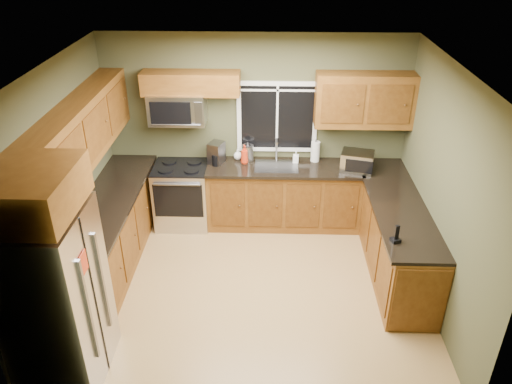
# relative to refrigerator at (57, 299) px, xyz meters

# --- Properties ---
(floor) EXTENTS (4.20, 4.20, 0.00)m
(floor) POSITION_rel_refrigerator_xyz_m (1.74, 1.30, -0.90)
(floor) COLOR #9D7745
(floor) RESTS_ON ground
(ceiling) EXTENTS (4.20, 4.20, 0.00)m
(ceiling) POSITION_rel_refrigerator_xyz_m (1.74, 1.30, 1.80)
(ceiling) COLOR white
(ceiling) RESTS_ON back_wall
(back_wall) EXTENTS (4.20, 0.00, 4.20)m
(back_wall) POSITION_rel_refrigerator_xyz_m (1.74, 3.10, 0.45)
(back_wall) COLOR #46472C
(back_wall) RESTS_ON ground
(front_wall) EXTENTS (4.20, 0.00, 4.20)m
(front_wall) POSITION_rel_refrigerator_xyz_m (1.74, -0.50, 0.45)
(front_wall) COLOR #46472C
(front_wall) RESTS_ON ground
(left_wall) EXTENTS (0.00, 3.60, 3.60)m
(left_wall) POSITION_rel_refrigerator_xyz_m (-0.36, 1.30, 0.45)
(left_wall) COLOR #46472C
(left_wall) RESTS_ON ground
(right_wall) EXTENTS (0.00, 3.60, 3.60)m
(right_wall) POSITION_rel_refrigerator_xyz_m (3.84, 1.30, 0.45)
(right_wall) COLOR #46472C
(right_wall) RESTS_ON ground
(window) EXTENTS (1.12, 0.03, 1.02)m
(window) POSITION_rel_refrigerator_xyz_m (2.04, 3.08, 0.65)
(window) COLOR white
(window) RESTS_ON back_wall
(base_cabinets_left) EXTENTS (0.60, 2.65, 0.90)m
(base_cabinets_left) POSITION_rel_refrigerator_xyz_m (-0.06, 1.78, -0.45)
(base_cabinets_left) COLOR brown
(base_cabinets_left) RESTS_ON ground
(countertop_left) EXTENTS (0.65, 2.65, 0.04)m
(countertop_left) POSITION_rel_refrigerator_xyz_m (-0.04, 1.78, 0.02)
(countertop_left) COLOR black
(countertop_left) RESTS_ON base_cabinets_left
(base_cabinets_back) EXTENTS (2.17, 0.60, 0.90)m
(base_cabinets_back) POSITION_rel_refrigerator_xyz_m (2.15, 2.80, -0.45)
(base_cabinets_back) COLOR brown
(base_cabinets_back) RESTS_ON ground
(countertop_back) EXTENTS (2.17, 0.65, 0.04)m
(countertop_back) POSITION_rel_refrigerator_xyz_m (2.15, 2.78, 0.02)
(countertop_back) COLOR black
(countertop_back) RESTS_ON base_cabinets_back
(base_cabinets_peninsula) EXTENTS (0.60, 2.52, 0.90)m
(base_cabinets_peninsula) POSITION_rel_refrigerator_xyz_m (3.54, 1.84, -0.45)
(base_cabinets_peninsula) COLOR brown
(base_cabinets_peninsula) RESTS_ON ground
(countertop_peninsula) EXTENTS (0.65, 2.50, 0.04)m
(countertop_peninsula) POSITION_rel_refrigerator_xyz_m (3.51, 1.85, 0.02)
(countertop_peninsula) COLOR black
(countertop_peninsula) RESTS_ON base_cabinets_peninsula
(upper_cabinets_left) EXTENTS (0.33, 2.65, 0.72)m
(upper_cabinets_left) POSITION_rel_refrigerator_xyz_m (-0.20, 1.78, 0.96)
(upper_cabinets_left) COLOR brown
(upper_cabinets_left) RESTS_ON left_wall
(upper_cabinets_back_left) EXTENTS (1.30, 0.33, 0.30)m
(upper_cabinets_back_left) POSITION_rel_refrigerator_xyz_m (0.89, 2.94, 1.17)
(upper_cabinets_back_left) COLOR brown
(upper_cabinets_back_left) RESTS_ON back_wall
(upper_cabinets_back_right) EXTENTS (1.30, 0.33, 0.72)m
(upper_cabinets_back_right) POSITION_rel_refrigerator_xyz_m (3.19, 2.94, 0.96)
(upper_cabinets_back_right) COLOR brown
(upper_cabinets_back_right) RESTS_ON back_wall
(upper_cabinet_over_fridge) EXTENTS (0.72, 0.90, 0.38)m
(upper_cabinet_over_fridge) POSITION_rel_refrigerator_xyz_m (-0.00, 0.00, 1.13)
(upper_cabinet_over_fridge) COLOR brown
(upper_cabinet_over_fridge) RESTS_ON left_wall
(refrigerator) EXTENTS (0.74, 0.90, 1.80)m
(refrigerator) POSITION_rel_refrigerator_xyz_m (0.00, 0.00, 0.00)
(refrigerator) COLOR #B7B7BC
(refrigerator) RESTS_ON ground
(range) EXTENTS (0.76, 0.69, 0.94)m
(range) POSITION_rel_refrigerator_xyz_m (0.69, 2.77, -0.43)
(range) COLOR #B7B7BC
(range) RESTS_ON ground
(microwave) EXTENTS (0.76, 0.41, 0.42)m
(microwave) POSITION_rel_refrigerator_xyz_m (0.69, 2.91, 0.83)
(microwave) COLOR #B7B7BC
(microwave) RESTS_ON back_wall
(sink) EXTENTS (0.60, 0.42, 0.36)m
(sink) POSITION_rel_refrigerator_xyz_m (2.04, 2.79, 0.05)
(sink) COLOR slate
(sink) RESTS_ON countertop_back
(toaster_oven) EXTENTS (0.49, 0.42, 0.27)m
(toaster_oven) POSITION_rel_refrigerator_xyz_m (3.14, 2.70, 0.17)
(toaster_oven) COLOR #B7B7BC
(toaster_oven) RESTS_ON countertop_back
(coffee_maker) EXTENTS (0.25, 0.29, 0.31)m
(coffee_maker) POSITION_rel_refrigerator_xyz_m (1.20, 2.86, 0.18)
(coffee_maker) COLOR slate
(coffee_maker) RESTS_ON countertop_back
(kettle) EXTENTS (0.18, 0.18, 0.29)m
(kettle) POSITION_rel_refrigerator_xyz_m (1.63, 2.95, 0.17)
(kettle) COLOR #B7B7BC
(kettle) RESTS_ON countertop_back
(paper_towel_roll) EXTENTS (0.15, 0.15, 0.32)m
(paper_towel_roll) POSITION_rel_refrigerator_xyz_m (2.59, 2.98, 0.19)
(paper_towel_roll) COLOR white
(paper_towel_roll) RESTS_ON countertop_back
(soap_bottle_a) EXTENTS (0.14, 0.14, 0.27)m
(soap_bottle_a) POSITION_rel_refrigerator_xyz_m (1.59, 2.87, 0.18)
(soap_bottle_a) COLOR red
(soap_bottle_a) RESTS_ON countertop_back
(soap_bottle_b) EXTENTS (0.09, 0.09, 0.17)m
(soap_bottle_b) POSITION_rel_refrigerator_xyz_m (2.31, 2.91, 0.13)
(soap_bottle_b) COLOR white
(soap_bottle_b) RESTS_ON countertop_back
(soap_bottle_c) EXTENTS (0.16, 0.16, 0.16)m
(soap_bottle_c) POSITION_rel_refrigerator_xyz_m (1.49, 3.00, 0.12)
(soap_bottle_c) COLOR white
(soap_bottle_c) RESTS_ON countertop_back
(cordless_phone) EXTENTS (0.12, 0.12, 0.20)m
(cordless_phone) POSITION_rel_refrigerator_xyz_m (3.30, 0.97, 0.10)
(cordless_phone) COLOR black
(cordless_phone) RESTS_ON countertop_peninsula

